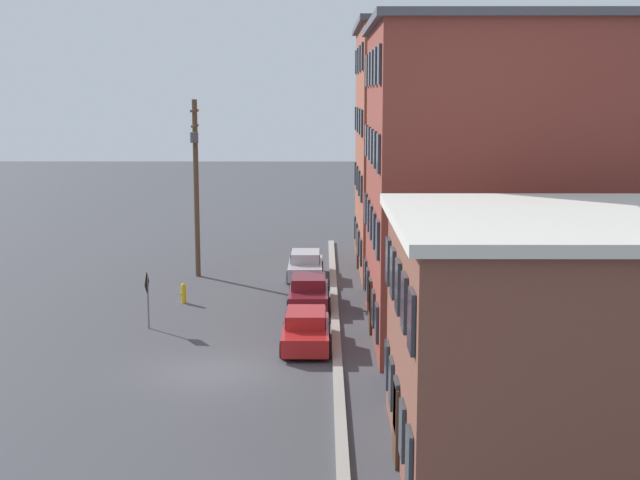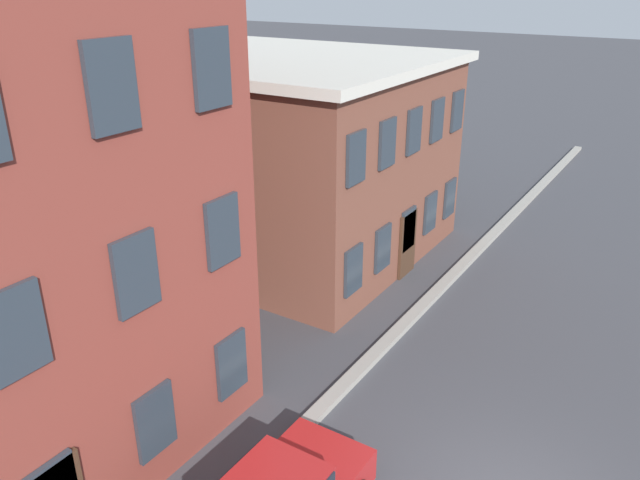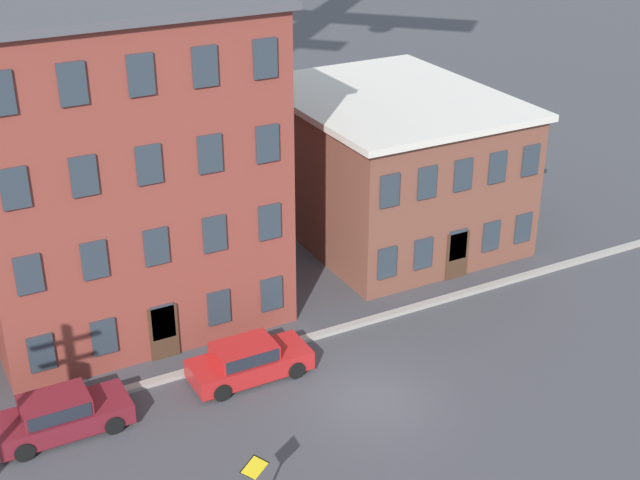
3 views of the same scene
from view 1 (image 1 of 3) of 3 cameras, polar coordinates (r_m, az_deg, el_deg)
ground_plane at (r=32.62m, az=-6.87°, el=-8.37°), size 200.00×200.00×0.00m
kerb_strip at (r=32.36m, az=1.15°, el=-8.30°), size 56.00×0.36×0.16m
apartment_corner at (r=50.98m, az=7.98°, el=5.88°), size 12.38×10.16×13.72m
apartment_midblock at (r=37.18m, az=11.67°, el=3.76°), size 11.62×11.21×12.76m
apartment_far at (r=24.99m, az=18.23°, el=-6.14°), size 9.55×11.85×6.82m
car_silver at (r=48.25m, az=-0.93°, el=-1.56°), size 4.40×1.92×1.43m
car_maroon at (r=41.83m, az=-0.73°, el=-3.27°), size 4.40×1.92×1.43m
car_red at (r=35.27m, az=-0.91°, el=-5.67°), size 4.40×1.92×1.43m
caution_sign at (r=38.46m, az=-10.99°, el=-3.24°), size 0.93×0.08×2.44m
utility_pole at (r=48.47m, az=-7.94°, el=3.93°), size 2.40×0.44×9.59m
fire_hydrant at (r=43.04m, az=-8.73°, el=-3.38°), size 0.24×0.34×0.96m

